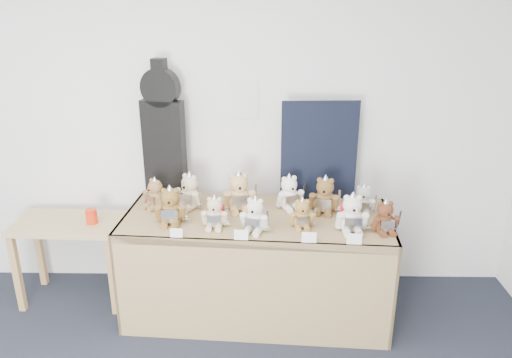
{
  "coord_description": "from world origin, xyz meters",
  "views": [
    {
      "loc": [
        0.96,
        -1.34,
        2.34
      ],
      "look_at": [
        0.9,
        1.89,
        1.13
      ],
      "focal_mm": 35.0,
      "sensor_mm": 36.0,
      "label": 1
    }
  ],
  "objects_px": {
    "teddy_back_left": "(190,192)",
    "teddy_back_far_left": "(155,195)",
    "teddy_front_left": "(215,213)",
    "teddy_back_right": "(325,196)",
    "guitar_case": "(163,132)",
    "teddy_front_centre": "(255,216)",
    "teddy_back_end": "(363,201)",
    "teddy_front_right": "(302,215)",
    "teddy_front_far_right": "(352,215)",
    "display_table": "(256,242)",
    "red_cup": "(92,216)",
    "side_table": "(70,236)",
    "teddy_front_end": "(385,218)",
    "teddy_back_centre_right": "(289,193)",
    "teddy_front_far_left": "(171,207)",
    "teddy_back_centre_left": "(239,193)"
  },
  "relations": [
    {
      "from": "teddy_front_far_left",
      "to": "teddy_front_end",
      "type": "height_order",
      "value": "teddy_front_far_left"
    },
    {
      "from": "display_table",
      "to": "side_table",
      "type": "height_order",
      "value": "display_table"
    },
    {
      "from": "guitar_case",
      "to": "teddy_front_centre",
      "type": "bearing_deg",
      "value": -25.65
    },
    {
      "from": "teddy_back_right",
      "to": "teddy_back_end",
      "type": "bearing_deg",
      "value": 9.85
    },
    {
      "from": "teddy_front_left",
      "to": "teddy_back_centre_left",
      "type": "bearing_deg",
      "value": 65.55
    },
    {
      "from": "side_table",
      "to": "teddy_back_centre_left",
      "type": "distance_m",
      "value": 1.38
    },
    {
      "from": "teddy_front_right",
      "to": "teddy_back_centre_left",
      "type": "bearing_deg",
      "value": 146.11
    },
    {
      "from": "side_table",
      "to": "teddy_front_far_right",
      "type": "relative_size",
      "value": 2.78
    },
    {
      "from": "teddy_front_right",
      "to": "teddy_front_end",
      "type": "height_order",
      "value": "teddy_front_end"
    },
    {
      "from": "teddy_front_end",
      "to": "teddy_back_right",
      "type": "distance_m",
      "value": 0.5
    },
    {
      "from": "guitar_case",
      "to": "teddy_front_left",
      "type": "relative_size",
      "value": 4.28
    },
    {
      "from": "teddy_back_centre_right",
      "to": "teddy_back_right",
      "type": "relative_size",
      "value": 0.95
    },
    {
      "from": "guitar_case",
      "to": "teddy_front_right",
      "type": "xyz_separation_m",
      "value": [
        1.04,
        -0.54,
        -0.44
      ]
    },
    {
      "from": "teddy_front_right",
      "to": "teddy_back_end",
      "type": "xyz_separation_m",
      "value": [
        0.46,
        0.25,
        0.0
      ]
    },
    {
      "from": "teddy_front_end",
      "to": "teddy_back_far_left",
      "type": "relative_size",
      "value": 0.98
    },
    {
      "from": "teddy_back_centre_right",
      "to": "teddy_back_end",
      "type": "bearing_deg",
      "value": -30.19
    },
    {
      "from": "side_table",
      "to": "teddy_front_right",
      "type": "relative_size",
      "value": 3.57
    },
    {
      "from": "teddy_back_right",
      "to": "teddy_back_end",
      "type": "xyz_separation_m",
      "value": [
        0.28,
        -0.02,
        -0.02
      ]
    },
    {
      "from": "teddy_back_right",
      "to": "teddy_front_far_right",
      "type": "bearing_deg",
      "value": -51.96
    },
    {
      "from": "teddy_back_left",
      "to": "teddy_back_right",
      "type": "relative_size",
      "value": 0.99
    },
    {
      "from": "teddy_back_right",
      "to": "teddy_back_far_left",
      "type": "distance_m",
      "value": 1.27
    },
    {
      "from": "guitar_case",
      "to": "teddy_front_far_left",
      "type": "height_order",
      "value": "guitar_case"
    },
    {
      "from": "teddy_front_far_left",
      "to": "teddy_front_centre",
      "type": "xyz_separation_m",
      "value": [
        0.59,
        -0.12,
        -0.01
      ]
    },
    {
      "from": "teddy_front_far_left",
      "to": "teddy_back_far_left",
      "type": "xyz_separation_m",
      "value": [
        -0.17,
        0.27,
        -0.02
      ]
    },
    {
      "from": "teddy_back_left",
      "to": "teddy_back_far_left",
      "type": "xyz_separation_m",
      "value": [
        -0.26,
        -0.01,
        -0.02
      ]
    },
    {
      "from": "teddy_front_left",
      "to": "teddy_back_left",
      "type": "relative_size",
      "value": 0.84
    },
    {
      "from": "display_table",
      "to": "teddy_front_far_right",
      "type": "relative_size",
      "value": 6.6
    },
    {
      "from": "guitar_case",
      "to": "teddy_front_right",
      "type": "height_order",
      "value": "guitar_case"
    },
    {
      "from": "teddy_front_right",
      "to": "teddy_back_centre_left",
      "type": "relative_size",
      "value": 0.71
    },
    {
      "from": "teddy_front_end",
      "to": "teddy_front_far_right",
      "type": "bearing_deg",
      "value": 167.83
    },
    {
      "from": "teddy_back_far_left",
      "to": "display_table",
      "type": "bearing_deg",
      "value": 22.37
    },
    {
      "from": "teddy_back_right",
      "to": "teddy_back_end",
      "type": "height_order",
      "value": "teddy_back_right"
    },
    {
      "from": "teddy_front_far_left",
      "to": "side_table",
      "type": "bearing_deg",
      "value": 160.17
    },
    {
      "from": "teddy_front_right",
      "to": "teddy_back_left",
      "type": "height_order",
      "value": "teddy_back_left"
    },
    {
      "from": "teddy_front_far_right",
      "to": "teddy_back_far_left",
      "type": "xyz_separation_m",
      "value": [
        -1.42,
        0.38,
        -0.02
      ]
    },
    {
      "from": "teddy_back_centre_right",
      "to": "teddy_back_far_left",
      "type": "relative_size",
      "value": 1.12
    },
    {
      "from": "teddy_front_centre",
      "to": "teddy_back_centre_left",
      "type": "distance_m",
      "value": 0.38
    },
    {
      "from": "teddy_front_far_right",
      "to": "teddy_back_end",
      "type": "height_order",
      "value": "teddy_front_far_right"
    },
    {
      "from": "red_cup",
      "to": "teddy_back_end",
      "type": "bearing_deg",
      "value": -1.15
    },
    {
      "from": "teddy_front_right",
      "to": "teddy_back_centre_right",
      "type": "relative_size",
      "value": 0.81
    },
    {
      "from": "teddy_back_centre_left",
      "to": "teddy_back_end",
      "type": "distance_m",
      "value": 0.92
    },
    {
      "from": "teddy_back_end",
      "to": "teddy_front_left",
      "type": "bearing_deg",
      "value": -157.25
    },
    {
      "from": "teddy_back_centre_right",
      "to": "teddy_front_far_right",
      "type": "bearing_deg",
      "value": -64.93
    },
    {
      "from": "teddy_front_end",
      "to": "teddy_back_centre_left",
      "type": "bearing_deg",
      "value": 150.95
    },
    {
      "from": "display_table",
      "to": "red_cup",
      "type": "height_order",
      "value": "display_table"
    },
    {
      "from": "teddy_front_far_left",
      "to": "teddy_front_far_right",
      "type": "relative_size",
      "value": 0.99
    },
    {
      "from": "teddy_front_left",
      "to": "teddy_back_far_left",
      "type": "distance_m",
      "value": 0.58
    },
    {
      "from": "teddy_front_centre",
      "to": "teddy_back_far_left",
      "type": "height_order",
      "value": "teddy_front_centre"
    },
    {
      "from": "teddy_front_centre",
      "to": "teddy_back_centre_right",
      "type": "distance_m",
      "value": 0.47
    },
    {
      "from": "side_table",
      "to": "red_cup",
      "type": "relative_size",
      "value": 7.33
    }
  ]
}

